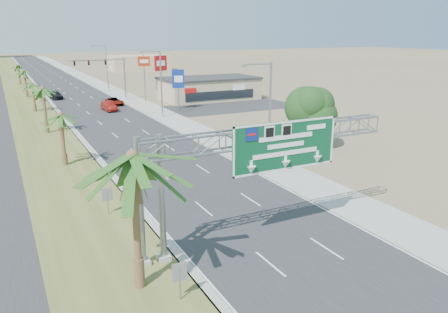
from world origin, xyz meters
TOP-DOWN VIEW (x-y plane):
  - road at (0.00, 110.00)m, footprint 12.00×300.00m
  - sidewalk_right at (8.50, 110.00)m, footprint 4.00×300.00m
  - median_grass at (-10.00, 110.00)m, footprint 7.00×300.00m
  - sign_gantry at (-1.06, 9.93)m, footprint 16.75×1.24m
  - palm_near at (-9.20, 8.00)m, footprint 5.70×5.70m
  - palm_row_b at (-9.50, 32.00)m, footprint 3.99×3.99m
  - palm_row_c at (-9.50, 48.00)m, footprint 3.99×3.99m
  - palm_row_d at (-9.50, 66.00)m, footprint 3.99×3.99m
  - palm_row_e at (-9.50, 85.00)m, footprint 3.99×3.99m
  - palm_row_f at (-9.50, 110.00)m, footprint 3.99×3.99m
  - streetlight_near at (7.30, 22.00)m, footprint 3.27×0.44m
  - streetlight_mid at (7.30, 52.00)m, footprint 3.27×0.44m
  - streetlight_far at (7.30, 88.00)m, footprint 3.27×0.44m
  - signal_mast at (5.17, 71.97)m, footprint 10.28×0.71m
  - store_building at (22.00, 66.00)m, footprint 18.00×10.00m
  - oak_near at (15.00, 26.00)m, footprint 4.50×4.50m
  - oak_far at (18.00, 30.00)m, footprint 3.50×3.50m
  - median_signback_a at (-7.80, 6.00)m, footprint 0.75×0.08m
  - median_signback_b at (-8.50, 18.00)m, footprint 0.75×0.08m
  - building_distant_right at (30.00, 140.00)m, footprint 20.00×12.00m
  - car_left_lane at (-3.63, 27.46)m, footprint 1.76×3.97m
  - car_mid_lane at (1.50, 61.48)m, footprint 1.92×4.79m
  - car_right_lane at (3.84, 67.13)m, footprint 2.69×4.89m
  - car_far at (-4.58, 79.92)m, footprint 2.28×4.96m
  - pole_sign_red_near at (9.00, 56.24)m, footprint 2.34×1.18m
  - pole_sign_blue at (12.17, 56.93)m, footprint 2.01×0.83m
  - pole_sign_red_far at (10.01, 68.53)m, footprint 2.22×0.71m

SIDE VIEW (x-z plane):
  - road at x=0.00m, z-range 0.00..0.02m
  - sidewalk_right at x=8.50m, z-range 0.00..0.10m
  - median_grass at x=-10.00m, z-range 0.00..0.12m
  - car_right_lane at x=3.84m, z-range 0.00..1.30m
  - car_left_lane at x=-3.63m, z-range 0.00..1.33m
  - car_far at x=-4.58m, z-range 0.00..1.40m
  - car_mid_lane at x=1.50m, z-range 0.00..1.55m
  - median_signback_a at x=-7.80m, z-range 0.41..2.49m
  - median_signback_b at x=-8.50m, z-range 0.41..2.49m
  - store_building at x=22.00m, z-range 0.00..4.00m
  - building_distant_right at x=30.00m, z-range 0.00..5.00m
  - oak_far at x=18.00m, z-range 1.02..6.62m
  - palm_row_d at x=-9.50m, z-range 1.69..7.14m
  - oak_near at x=15.00m, z-range 1.13..7.93m
  - streetlight_near at x=7.30m, z-range -0.31..9.69m
  - streetlight_mid at x=7.30m, z-range -0.31..9.69m
  - streetlight_far at x=7.30m, z-range -0.31..9.69m
  - palm_row_f at x=-9.50m, z-range 1.83..7.58m
  - signal_mast at x=5.17m, z-range 0.85..8.85m
  - palm_row_b at x=-9.50m, z-range 1.93..7.87m
  - pole_sign_blue at x=12.17m, z-range 1.52..8.42m
  - palm_row_e at x=-9.50m, z-range 2.02..8.16m
  - palm_row_c at x=-9.50m, z-range 2.29..9.04m
  - sign_gantry at x=-1.06m, z-range 2.31..9.81m
  - pole_sign_red_far at x=10.01m, z-range 2.49..11.07m
  - palm_near at x=-9.20m, z-range 2.76..11.11m
  - pole_sign_red_near at x=9.00m, z-range 2.68..11.95m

